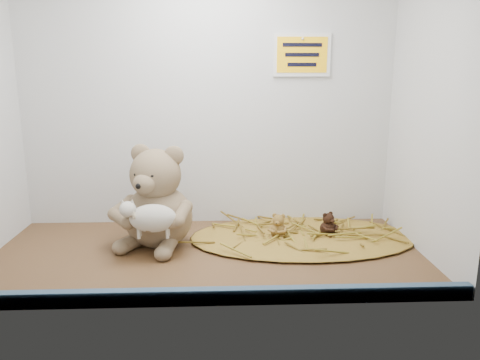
{
  "coord_description": "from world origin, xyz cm",
  "views": [
    {
      "loc": [
        3.93,
        -122.97,
        49.73
      ],
      "look_at": [
        9.22,
        2.48,
        20.64
      ],
      "focal_mm": 35.0,
      "sensor_mm": 36.0,
      "label": 1
    }
  ],
  "objects_px": {
    "toy_lamb": "(153,218)",
    "mini_teddy_brown": "(328,223)",
    "main_teddy": "(158,196)",
    "mini_teddy_tan": "(278,224)"
  },
  "relations": [
    {
      "from": "main_teddy",
      "to": "mini_teddy_brown",
      "type": "xyz_separation_m",
      "value": [
        0.51,
        0.03,
        -0.1
      ]
    },
    {
      "from": "main_teddy",
      "to": "mini_teddy_brown",
      "type": "relative_size",
      "value": 4.14
    },
    {
      "from": "toy_lamb",
      "to": "mini_teddy_brown",
      "type": "distance_m",
      "value": 0.53
    },
    {
      "from": "main_teddy",
      "to": "toy_lamb",
      "type": "height_order",
      "value": "main_teddy"
    },
    {
      "from": "toy_lamb",
      "to": "mini_teddy_tan",
      "type": "distance_m",
      "value": 0.38
    },
    {
      "from": "mini_teddy_brown",
      "to": "toy_lamb",
      "type": "bearing_deg",
      "value": 159.27
    },
    {
      "from": "mini_teddy_tan",
      "to": "mini_teddy_brown",
      "type": "relative_size",
      "value": 1.02
    },
    {
      "from": "mini_teddy_tan",
      "to": "toy_lamb",
      "type": "bearing_deg",
      "value": -138.42
    },
    {
      "from": "main_teddy",
      "to": "mini_teddy_brown",
      "type": "distance_m",
      "value": 0.52
    },
    {
      "from": "toy_lamb",
      "to": "main_teddy",
      "type": "bearing_deg",
      "value": 90.0
    }
  ]
}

